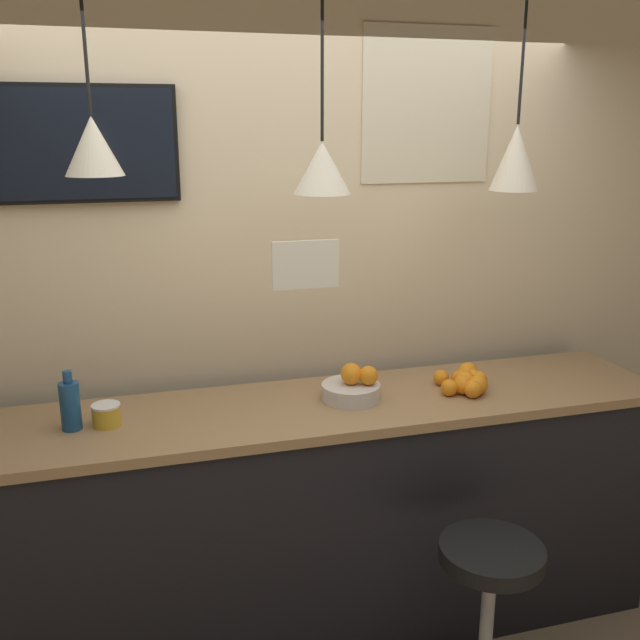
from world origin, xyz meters
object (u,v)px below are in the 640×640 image
at_px(bar_stool, 488,605).
at_px(mounted_tv, 75,144).
at_px(fruit_bowl, 352,386).
at_px(spread_jar, 106,415).
at_px(juice_bottle, 70,405).

height_order(bar_stool, mounted_tv, mounted_tv).
distance_m(fruit_bowl, spread_jar, 0.97).
bearing_deg(juice_bottle, spread_jar, -0.00).
xyz_separation_m(fruit_bowl, mounted_tv, (-1.01, 0.35, 0.96)).
relative_size(bar_stool, spread_jar, 6.53).
distance_m(fruit_bowl, juice_bottle, 1.09).
xyz_separation_m(bar_stool, spread_jar, (-1.30, 0.61, 0.65)).
distance_m(juice_bottle, spread_jar, 0.14).
bearing_deg(spread_jar, bar_stool, -25.23).
bearing_deg(bar_stool, juice_bottle, 156.72).
distance_m(bar_stool, mounted_tv, 2.32).
relative_size(bar_stool, juice_bottle, 3.06).
xyz_separation_m(bar_stool, mounted_tv, (-1.34, 0.96, 1.62)).
bearing_deg(spread_jar, mounted_tv, 96.95).
bearing_deg(bar_stool, fruit_bowl, 118.34).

